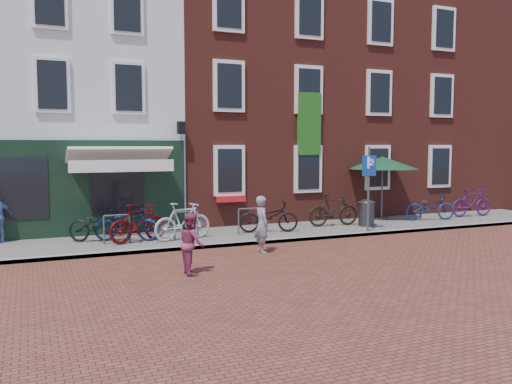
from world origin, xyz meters
name	(u,v)px	position (x,y,z in m)	size (l,w,h in m)	color
ground	(249,245)	(0.00, 0.00, 0.00)	(80.00, 80.00, 0.00)	brown
sidewalk	(260,233)	(1.00, 1.50, 0.05)	(24.00, 3.00, 0.10)	slate
building_stucco	(47,99)	(-5.00, 7.00, 4.50)	(8.00, 8.00, 9.00)	silver
building_brick_mid	(229,93)	(2.00, 7.00, 5.00)	(6.00, 8.00, 10.00)	maroon
building_brick_right	(353,98)	(8.00, 7.00, 5.00)	(6.00, 8.00, 10.00)	maroon
filler_right	(462,112)	(14.50, 7.00, 4.50)	(7.00, 8.00, 9.00)	maroon
litter_bin	(366,211)	(4.82, 1.21, 0.60)	(0.53, 0.53, 0.97)	#343437
parking_sign	(369,178)	(4.21, 0.24, 1.82)	(0.50, 0.08, 2.69)	#4C4C4F
parasol	(383,160)	(6.30, 2.39, 2.28)	(2.62, 2.62, 2.43)	#4C4C4F
woman	(262,224)	(-0.08, -1.11, 0.76)	(0.55, 0.36, 1.52)	gray
boy	(192,243)	(-2.44, -2.60, 0.68)	(0.66, 0.52, 1.36)	#8E3150
bicycle_0	(99,225)	(-3.93, 1.57, 0.59)	(0.65, 1.88, 0.99)	black
bicycle_1	(138,223)	(-2.90, 1.19, 0.65)	(0.51, 1.82, 1.09)	#4D0607
bicycle_2	(127,224)	(-3.17, 1.54, 0.59)	(0.65, 1.88, 0.99)	#0A2252
bicycle_3	(183,221)	(-1.64, 1.07, 0.65)	(0.51, 1.82, 1.09)	#B2B2B5
bicycle_4	(269,217)	(1.22, 1.34, 0.59)	(0.65, 1.88, 0.99)	black
bicycle_5	(333,210)	(3.79, 1.66, 0.65)	(0.51, 1.82, 1.09)	black
bicycle_6	(430,207)	(7.80, 1.50, 0.59)	(0.65, 1.88, 0.99)	navy
bicycle_7	(472,202)	(9.97, 1.65, 0.65)	(0.51, 1.82, 1.09)	#411147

